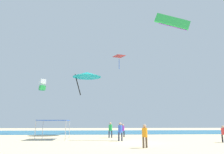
{
  "coord_description": "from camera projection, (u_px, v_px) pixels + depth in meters",
  "views": [
    {
      "loc": [
        -3.57,
        -20.51,
        1.88
      ],
      "look_at": [
        -1.28,
        15.32,
        9.69
      ],
      "focal_mm": 33.71,
      "sensor_mm": 36.0,
      "label": 1
    }
  ],
  "objects": [
    {
      "name": "person_near_tent",
      "position": [
        145.0,
        134.0,
        16.16
      ],
      "size": [
        0.43,
        0.42,
        1.76
      ],
      "rotation": [
        0.0,
        0.0,
        0.54
      ],
      "color": "brown",
      "rests_on": "ground"
    },
    {
      "name": "ground",
      "position": [
        136.0,
        144.0,
        19.81
      ],
      "size": [
        110.0,
        110.0,
        0.1
      ],
      "primitive_type": "cube",
      "color": "beige"
    },
    {
      "name": "canopy_tent",
      "position": [
        54.0,
        121.0,
        24.45
      ],
      "size": [
        3.29,
        3.2,
        2.17
      ],
      "color": "#B2B2B7",
      "rests_on": "ground"
    },
    {
      "name": "ocean_strip",
      "position": [
        116.0,
        132.0,
        42.55
      ],
      "size": [
        110.0,
        18.38,
        0.03
      ],
      "primitive_type": "cube",
      "color": "#1E6B93",
      "rests_on": "ground"
    },
    {
      "name": "person_central",
      "position": [
        123.0,
        129.0,
        27.9
      ],
      "size": [
        0.46,
        0.41,
        1.72
      ],
      "rotation": [
        0.0,
        0.0,
        0.12
      ],
      "color": "black",
      "rests_on": "ground"
    },
    {
      "name": "kite_parafoil_green",
      "position": [
        172.0,
        22.0,
        27.72
      ],
      "size": [
        4.66,
        1.41,
        2.85
      ],
      "rotation": [
        0.0,
        0.0,
        6.07
      ],
      "color": "green"
    },
    {
      "name": "kite_diamond_red",
      "position": [
        119.0,
        57.0,
        42.93
      ],
      "size": [
        2.73,
        2.73,
        2.82
      ],
      "rotation": [
        0.0,
        0.0,
        2.06
      ],
      "color": "red"
    },
    {
      "name": "kite_delta_teal",
      "position": [
        87.0,
        75.0,
        34.32
      ],
      "size": [
        6.48,
        6.48,
        3.61
      ],
      "rotation": [
        0.0,
        0.0,
        5.61
      ],
      "color": "teal"
    },
    {
      "name": "person_leftmost",
      "position": [
        223.0,
        132.0,
        20.54
      ],
      "size": [
        0.39,
        0.38,
        1.6
      ],
      "rotation": [
        0.0,
        0.0,
        5.76
      ],
      "color": "black",
      "rests_on": "ground"
    },
    {
      "name": "person_far_shore",
      "position": [
        120.0,
        130.0,
        22.15
      ],
      "size": [
        0.47,
        0.45,
        1.89
      ],
      "rotation": [
        0.0,
        0.0,
        5.85
      ],
      "color": "#33384C",
      "rests_on": "ground"
    },
    {
      "name": "person_rightmost",
      "position": [
        110.0,
        129.0,
        26.83
      ],
      "size": [
        0.5,
        0.45,
        1.91
      ],
      "rotation": [
        0.0,
        0.0,
        3.41
      ],
      "color": "#33384C",
      "rests_on": "ground"
    },
    {
      "name": "kite_box_white",
      "position": [
        42.0,
        85.0,
        38.16
      ],
      "size": [
        1.35,
        1.34,
        2.06
      ],
      "rotation": [
        0.0,
        0.0,
        5.28
      ],
      "color": "white"
    }
  ]
}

